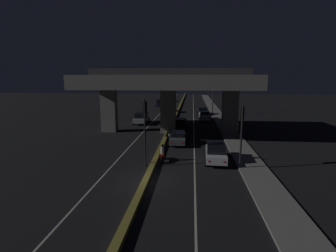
% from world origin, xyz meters
% --- Properties ---
extents(ground_plane, '(200.00, 200.00, 0.00)m').
position_xyz_m(ground_plane, '(0.00, 0.00, 0.00)').
color(ground_plane, black).
extents(lane_line_left_inner, '(0.12, 126.00, 0.00)m').
position_xyz_m(lane_line_left_inner, '(-3.40, 35.00, 0.00)').
color(lane_line_left_inner, beige).
rests_on(lane_line_left_inner, ground_plane).
extents(lane_line_right_inner, '(0.12, 126.00, 0.00)m').
position_xyz_m(lane_line_right_inner, '(3.40, 35.00, 0.00)').
color(lane_line_right_inner, beige).
rests_on(lane_line_right_inner, ground_plane).
extents(median_divider, '(0.44, 126.00, 0.30)m').
position_xyz_m(median_divider, '(0.00, 35.00, 0.15)').
color(median_divider, olive).
rests_on(median_divider, ground_plane).
extents(sidewalk_right, '(2.34, 126.00, 0.14)m').
position_xyz_m(sidewalk_right, '(8.04, 28.00, 0.07)').
color(sidewalk_right, gray).
rests_on(sidewalk_right, ground_plane).
extents(elevated_overpass, '(21.07, 13.63, 8.36)m').
position_xyz_m(elevated_overpass, '(0.00, 16.79, 6.35)').
color(elevated_overpass, gray).
rests_on(elevated_overpass, ground_plane).
extents(traffic_light_left_of_median, '(0.30, 0.49, 5.53)m').
position_xyz_m(traffic_light_left_of_median, '(-0.62, 3.30, 3.75)').
color(traffic_light_left_of_median, black).
rests_on(traffic_light_left_of_median, ground_plane).
extents(traffic_light_right_of_median, '(0.30, 0.49, 5.13)m').
position_xyz_m(traffic_light_right_of_median, '(6.97, 3.30, 3.50)').
color(traffic_light_right_of_median, black).
rests_on(traffic_light_right_of_median, ground_plane).
extents(street_lamp, '(2.01, 0.32, 8.85)m').
position_xyz_m(street_lamp, '(6.94, 35.68, 5.15)').
color(street_lamp, '#2D2D30').
rests_on(street_lamp, ground_plane).
extents(car_white_lead, '(1.98, 4.34, 1.58)m').
position_xyz_m(car_white_lead, '(5.22, 5.03, 0.84)').
color(car_white_lead, silver).
rests_on(car_white_lead, ground_plane).
extents(car_grey_second, '(1.88, 4.66, 1.33)m').
position_xyz_m(car_grey_second, '(1.59, 11.12, 0.70)').
color(car_grey_second, '#515459').
rests_on(car_grey_second, ground_plane).
extents(car_black_third, '(1.95, 4.06, 1.56)m').
position_xyz_m(car_black_third, '(1.58, 18.93, 0.82)').
color(car_black_third, black).
rests_on(car_black_third, ground_plane).
extents(car_white_fourth, '(1.98, 4.69, 1.56)m').
position_xyz_m(car_white_fourth, '(5.22, 27.23, 0.81)').
color(car_white_fourth, silver).
rests_on(car_white_fourth, ground_plane).
extents(car_dark_blue_fifth, '(2.14, 4.50, 1.40)m').
position_xyz_m(car_dark_blue_fifth, '(5.17, 34.17, 0.70)').
color(car_dark_blue_fifth, '#141938').
rests_on(car_dark_blue_fifth, ground_plane).
extents(car_silver_lead_oncoming, '(2.03, 4.66, 1.71)m').
position_xyz_m(car_silver_lead_oncoming, '(-4.86, 23.33, 0.90)').
color(car_silver_lead_oncoming, gray).
rests_on(car_silver_lead_oncoming, ground_plane).
extents(car_dark_green_second_oncoming, '(1.96, 4.23, 1.66)m').
position_xyz_m(car_dark_green_second_oncoming, '(-1.97, 36.88, 0.86)').
color(car_dark_green_second_oncoming, black).
rests_on(car_dark_green_second_oncoming, ground_plane).
extents(car_dark_blue_third_oncoming, '(2.12, 4.81, 1.67)m').
position_xyz_m(car_dark_blue_third_oncoming, '(-5.00, 49.17, 0.89)').
color(car_dark_blue_third_oncoming, '#141938').
rests_on(car_dark_blue_third_oncoming, ground_plane).
extents(car_dark_green_fourth_oncoming, '(1.91, 4.28, 1.94)m').
position_xyz_m(car_dark_green_fourth_oncoming, '(-5.19, 62.58, 1.02)').
color(car_dark_green_fourth_oncoming, black).
rests_on(car_dark_green_fourth_oncoming, ground_plane).
extents(motorcycle_red_filtering_near, '(0.33, 1.81, 1.52)m').
position_xyz_m(motorcycle_red_filtering_near, '(0.60, 4.66, 0.64)').
color(motorcycle_red_filtering_near, black).
rests_on(motorcycle_red_filtering_near, ground_plane).
extents(motorcycle_white_filtering_mid, '(0.32, 1.84, 1.52)m').
position_xyz_m(motorcycle_white_filtering_mid, '(0.50, 12.95, 0.64)').
color(motorcycle_white_filtering_mid, black).
rests_on(motorcycle_white_filtering_mid, ground_plane).
extents(motorcycle_blue_filtering_far, '(0.34, 1.77, 1.51)m').
position_xyz_m(motorcycle_blue_filtering_far, '(0.91, 20.14, 0.64)').
color(motorcycle_blue_filtering_far, black).
rests_on(motorcycle_blue_filtering_far, ground_plane).
extents(pedestrian_on_sidewalk, '(0.31, 0.31, 1.84)m').
position_xyz_m(pedestrian_on_sidewalk, '(8.47, 13.69, 1.08)').
color(pedestrian_on_sidewalk, '#2D261E').
rests_on(pedestrian_on_sidewalk, sidewalk_right).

